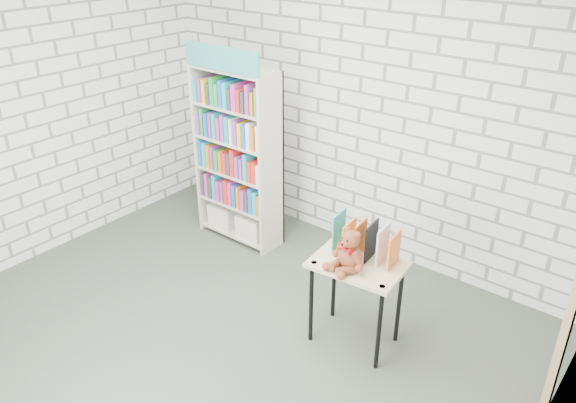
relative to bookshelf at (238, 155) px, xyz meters
The scene contains 6 objects.
ground 1.88m from the bookshelf, 55.26° to the right, with size 4.50×4.50×0.00m, color #3E453A.
room_shell 1.87m from the bookshelf, 55.26° to the right, with size 4.52×4.02×2.81m.
bookshelf is the anchor object (origin of this frame).
display_table 1.92m from the bookshelf, 19.90° to the right, with size 0.71×0.52×0.72m.
table_books 1.85m from the bookshelf, 16.88° to the right, with size 0.48×0.25×0.28m.
teddy_bear 1.91m from the bookshelf, 23.02° to the right, with size 0.29×0.28×0.31m.
Camera 1 is at (2.58, -2.29, 2.97)m, focal length 35.00 mm.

